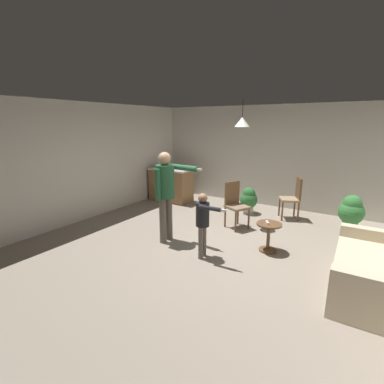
% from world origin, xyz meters
% --- Properties ---
extents(ground, '(7.68, 7.68, 0.00)m').
position_xyz_m(ground, '(0.00, 0.00, 0.00)').
color(ground, gray).
extents(wall_back, '(6.40, 0.10, 2.70)m').
position_xyz_m(wall_back, '(0.00, 3.20, 1.35)').
color(wall_back, beige).
rests_on(wall_back, ground).
extents(wall_left, '(0.10, 6.40, 2.70)m').
position_xyz_m(wall_left, '(-3.20, 0.00, 1.35)').
color(wall_left, beige).
rests_on(wall_left, ground).
extents(couch_floral, '(0.90, 1.82, 1.00)m').
position_xyz_m(couch_floral, '(2.62, -0.15, 0.33)').
color(couch_floral, beige).
rests_on(couch_floral, ground).
extents(kitchen_counter, '(1.26, 0.66, 0.95)m').
position_xyz_m(kitchen_counter, '(-2.45, 2.10, 0.48)').
color(kitchen_counter, olive).
rests_on(kitchen_counter, ground).
extents(side_table_by_couch, '(0.44, 0.44, 0.52)m').
position_xyz_m(side_table_by_couch, '(1.03, 0.33, 0.33)').
color(side_table_by_couch, brown).
rests_on(side_table_by_couch, ground).
extents(person_adult, '(0.86, 0.50, 1.72)m').
position_xyz_m(person_adult, '(-0.76, -0.30, 1.07)').
color(person_adult, '#60564C').
rests_on(person_adult, ground).
extents(person_child, '(0.59, 0.33, 1.12)m').
position_xyz_m(person_child, '(0.18, -0.51, 0.70)').
color(person_child, '#60564C').
rests_on(person_child, ground).
extents(dining_chair_by_counter, '(0.56, 0.56, 1.00)m').
position_xyz_m(dining_chair_by_counter, '(0.03, 1.11, 0.55)').
color(dining_chair_by_counter, brown).
rests_on(dining_chair_by_counter, ground).
extents(dining_chair_near_wall, '(0.56, 0.56, 1.00)m').
position_xyz_m(dining_chair_near_wall, '(0.95, 2.35, 0.55)').
color(dining_chair_near_wall, brown).
rests_on(dining_chair_near_wall, ground).
extents(potted_plant_corner, '(0.44, 0.44, 0.67)m').
position_xyz_m(potted_plant_corner, '(-0.08, 2.19, 0.37)').
color(potted_plant_corner, '#B7B2AD').
rests_on(potted_plant_corner, ground).
extents(potted_plant_by_wall, '(0.51, 0.51, 0.78)m').
position_xyz_m(potted_plant_by_wall, '(2.18, 2.20, 0.43)').
color(potted_plant_by_wall, '#4C4742').
rests_on(potted_plant_by_wall, ground).
extents(spare_remote_on_table, '(0.10, 0.13, 0.04)m').
position_xyz_m(spare_remote_on_table, '(1.00, 0.30, 0.54)').
color(spare_remote_on_table, white).
rests_on(spare_remote_on_table, side_table_by_couch).
extents(ceiling_light_pendant, '(0.32, 0.32, 0.55)m').
position_xyz_m(ceiling_light_pendant, '(0.04, 1.29, 2.25)').
color(ceiling_light_pendant, silver).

